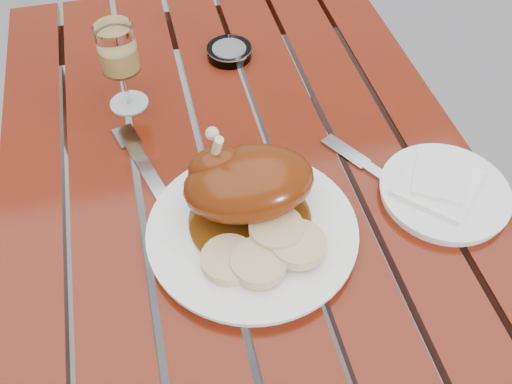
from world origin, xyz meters
TOP-DOWN VIEW (x-y plane):
  - ground at (0.00, 0.00)m, footprint 60.00×60.00m
  - table at (0.00, 0.00)m, footprint 0.80×1.20m
  - dinner_plate at (-0.01, -0.14)m, footprint 0.41×0.41m
  - roast_duck at (-0.01, -0.10)m, footprint 0.20×0.19m
  - bread_dumplings at (-0.01, -0.19)m, footprint 0.18×0.13m
  - wine_glass at (-0.17, 0.21)m, footprint 0.08×0.08m
  - side_plate at (0.31, -0.14)m, footprint 0.25×0.25m
  - napkin at (0.30, -0.13)m, footprint 0.17×0.17m
  - ashtray at (0.04, 0.31)m, footprint 0.11×0.11m
  - fork at (-0.16, 0.04)m, footprint 0.07×0.19m
  - knife at (0.23, -0.09)m, footprint 0.12×0.19m

SIDE VIEW (x-z plane):
  - ground at x=0.00m, z-range 0.00..0.00m
  - table at x=0.00m, z-range 0.00..0.75m
  - knife at x=0.23m, z-range 0.75..0.76m
  - fork at x=-0.16m, z-range 0.75..0.76m
  - side_plate at x=0.31m, z-range 0.75..0.77m
  - dinner_plate at x=-0.01m, z-range 0.75..0.77m
  - ashtray at x=0.04m, z-range 0.75..0.77m
  - napkin at x=0.30m, z-range 0.77..0.78m
  - bread_dumplings at x=-0.01m, z-range 0.77..0.80m
  - roast_duck at x=-0.01m, z-range 0.75..0.90m
  - wine_glass at x=-0.17m, z-range 0.75..0.92m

